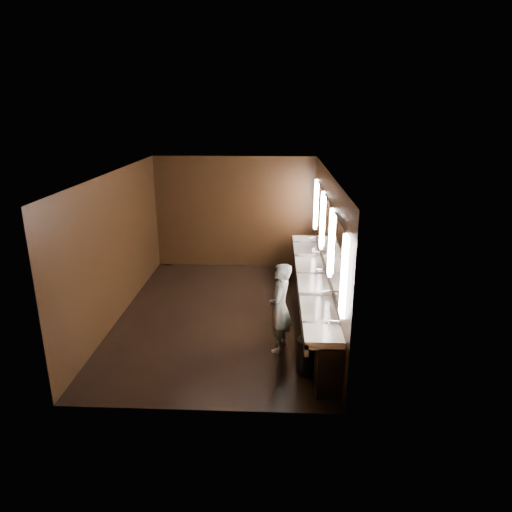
{
  "coord_description": "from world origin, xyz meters",
  "views": [
    {
      "loc": [
        1.04,
        -8.21,
        3.93
      ],
      "look_at": [
        0.67,
        0.0,
        1.24
      ],
      "focal_mm": 32.0,
      "sensor_mm": 36.0,
      "label": 1
    }
  ],
  "objects": [
    {
      "name": "sink_counter",
      "position": [
        1.79,
        0.0,
        0.5
      ],
      "size": [
        0.55,
        5.4,
        1.01
      ],
      "color": "black",
      "rests_on": "floor"
    },
    {
      "name": "floor",
      "position": [
        0.0,
        0.0,
        0.0
      ],
      "size": [
        6.0,
        6.0,
        0.0
      ],
      "primitive_type": "plane",
      "color": "black",
      "rests_on": "ground"
    },
    {
      "name": "ceiling",
      "position": [
        0.0,
        0.0,
        2.8
      ],
      "size": [
        4.0,
        6.0,
        0.02
      ],
      "primitive_type": "cube",
      "color": "#2D2D2B",
      "rests_on": "wall_back"
    },
    {
      "name": "wall_back",
      "position": [
        0.0,
        3.0,
        1.4
      ],
      "size": [
        4.0,
        0.02,
        2.8
      ],
      "primitive_type": "cube",
      "color": "black",
      "rests_on": "floor"
    },
    {
      "name": "wall_right",
      "position": [
        2.0,
        0.0,
        1.4
      ],
      "size": [
        0.02,
        6.0,
        2.8
      ],
      "primitive_type": "cube",
      "color": "black",
      "rests_on": "floor"
    },
    {
      "name": "wall_left",
      "position": [
        -2.0,
        0.0,
        1.4
      ],
      "size": [
        0.02,
        6.0,
        2.8
      ],
      "primitive_type": "cube",
      "color": "black",
      "rests_on": "floor"
    },
    {
      "name": "mirror_band",
      "position": [
        1.98,
        -0.0,
        1.75
      ],
      "size": [
        0.06,
        5.03,
        1.15
      ],
      "color": "white",
      "rests_on": "wall_right"
    },
    {
      "name": "person",
      "position": [
        1.13,
        -1.29,
        0.77
      ],
      "size": [
        0.47,
        0.62,
        1.53
      ],
      "primitive_type": "imported",
      "rotation": [
        0.0,
        0.0,
        -1.78
      ],
      "color": "#99D5E4",
      "rests_on": "floor"
    },
    {
      "name": "trash_bin",
      "position": [
        1.58,
        -1.99,
        0.29
      ],
      "size": [
        0.48,
        0.48,
        0.57
      ],
      "primitive_type": "cylinder",
      "rotation": [
        0.0,
        0.0,
        -0.36
      ],
      "color": "black",
      "rests_on": "floor"
    },
    {
      "name": "wall_front",
      "position": [
        0.0,
        -3.0,
        1.4
      ],
      "size": [
        4.0,
        0.02,
        2.8
      ],
      "primitive_type": "cube",
      "color": "black",
      "rests_on": "floor"
    }
  ]
}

